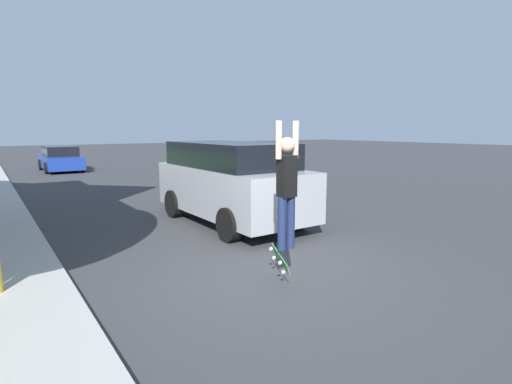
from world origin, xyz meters
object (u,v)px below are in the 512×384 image
object	(u,v)px
car_down_street	(61,159)
suv_parked	(231,181)
skateboard	(280,259)
skateboarder	(287,184)

from	to	relation	value
car_down_street	suv_parked	bearing A→B (deg)	-85.02
skateboard	car_down_street	bearing A→B (deg)	89.85
suv_parked	skateboarder	bearing A→B (deg)	-109.50
suv_parked	skateboard	world-z (taller)	suv_parked
suv_parked	car_down_street	distance (m)	16.37
skateboarder	suv_parked	bearing A→B (deg)	70.50
car_down_street	skateboarder	bearing A→B (deg)	-89.94
suv_parked	skateboard	bearing A→B (deg)	-110.71
skateboard	suv_parked	bearing A→B (deg)	69.29
car_down_street	skateboarder	xyz separation A→B (m)	(0.02, -20.25, 0.89)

